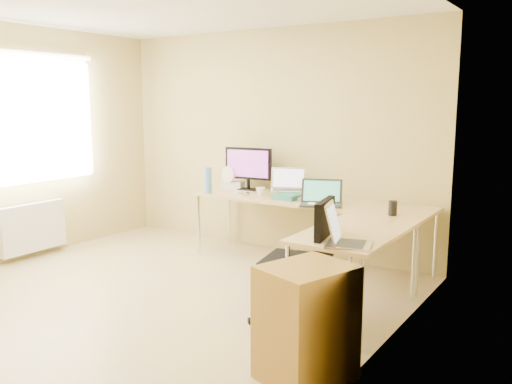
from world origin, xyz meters
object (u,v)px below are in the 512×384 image
Objects in this scene: laptop_return at (350,229)px; office_chair at (295,262)px; laptop_black at (321,193)px; keyboard at (296,198)px; cabinet at (306,324)px; desk_return at (355,273)px; water_bottle at (208,181)px; monitor at (248,169)px; laptop_center at (288,180)px; desk_main at (308,233)px; desk_fan at (230,178)px; mug at (260,192)px.

office_chair is (-0.50, 0.09, -0.35)m from laptop_return.
keyboard is (-0.40, 0.20, -0.12)m from laptop_black.
desk_return is at bearing 115.46° from cabinet.
water_bottle reaches higher than desk_return.
keyboard is at bearing -20.47° from monitor.
keyboard is at bearing -55.52° from laptop_center.
keyboard is 1.93m from laptop_return.
desk_main is 6.03× the size of keyboard.
laptop_return is at bearing -27.48° from desk_fan.
laptop_center reaches higher than water_bottle.
laptop_return is 0.36× the size of office_chair.
office_chair reaches higher than cabinet.
desk_fan reaches higher than mug.
monitor is at bearing 122.48° from office_chair.
laptop_black is 1.12× the size of laptop_return.
laptop_black is 1.52m from laptop_return.
laptop_black is at bearing -41.62° from desk_main.
water_bottle is (-0.83, -0.37, -0.03)m from laptop_center.
desk_fan reaches higher than desk_main.
monitor is 0.60m from laptop_center.
laptop_return is 0.48× the size of cabinet.
keyboard is at bearing -165.42° from desk_main.
desk_return is at bearing -38.38° from monitor.
mug is at bearing 20.16° from water_bottle.
laptop_return is 0.81m from cabinet.
desk_main is 7.16× the size of laptop_return.
monitor is 2.22m from office_chair.
desk_main is 0.61m from laptop_black.
mug is 2.19m from laptop_return.
desk_return is at bearing 37.72° from office_chair.
monitor is at bearing 14.21° from desk_fan.
mug is at bearing -171.03° from desk_main.
office_chair is (0.93, -1.47, -0.41)m from laptop_center.
keyboard is 1.58m from office_chair.
laptop_black is at bearing 19.02° from laptop_return.
desk_return is at bearing -20.00° from desk_fan.
laptop_center is 0.88× the size of keyboard.
laptop_black is 0.46m from keyboard.
laptop_center reaches higher than keyboard.
desk_fan is at bearing 151.80° from desk_return.
water_bottle is at bearing 136.11° from office_chair.
desk_main is 8.93× the size of water_bottle.
water_bottle is (-0.57, -0.21, 0.10)m from mug.
cabinet is at bearing -39.20° from water_bottle.
desk_fan is at bearing 159.50° from mug.
desk_return is 0.55m from office_chair.
keyboard is 2.48m from cabinet.
office_chair reaches higher than mug.
office_chair reaches higher than keyboard.
keyboard is 4.38× the size of mug.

